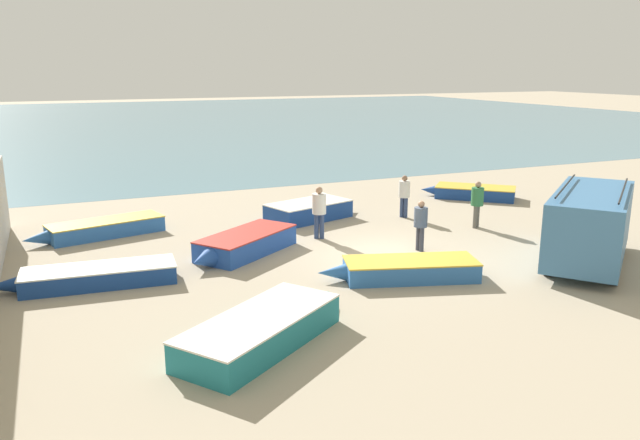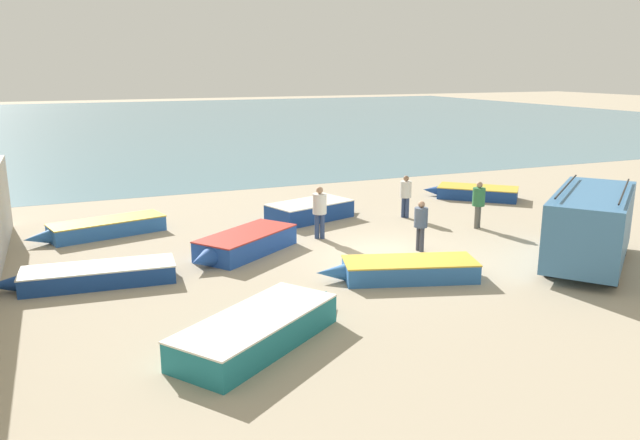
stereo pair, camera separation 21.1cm
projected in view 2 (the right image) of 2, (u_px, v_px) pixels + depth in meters
ground_plane at (389, 257)px, 19.00m from camera, size 200.00×200.00×0.00m
sea_water at (150, 122)px, 65.58m from camera, size 120.00×80.00×0.01m
parked_van at (591, 225)px, 17.94m from camera, size 5.13×4.61×2.31m
fishing_rowboat_0 at (475, 192)px, 27.34m from camera, size 3.69×3.47×0.53m
fishing_rowboat_1 at (312, 210)px, 23.67m from camera, size 3.97×2.50×0.66m
fishing_rowboat_2 at (261, 328)px, 13.02m from camera, size 4.50×3.61×0.65m
fishing_rowboat_3 at (103, 228)px, 21.31m from camera, size 4.66×2.14×0.54m
fishing_rowboat_4 at (93, 275)px, 16.52m from camera, size 4.80×1.57×0.50m
fishing_rowboat_5 at (244, 244)px, 19.23m from camera, size 3.97×3.23×0.64m
fishing_rowboat_6 at (405, 270)px, 16.95m from camera, size 4.43×2.33×0.53m
fisherman_0 at (406, 193)px, 23.69m from camera, size 0.43×0.43×1.63m
fisherman_1 at (320, 208)px, 20.75m from camera, size 0.47×0.47×1.77m
fisherman_2 at (421, 221)px, 19.36m from camera, size 0.42×0.42×1.60m
fisherman_3 at (479, 200)px, 22.14m from camera, size 0.44×0.44×1.68m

